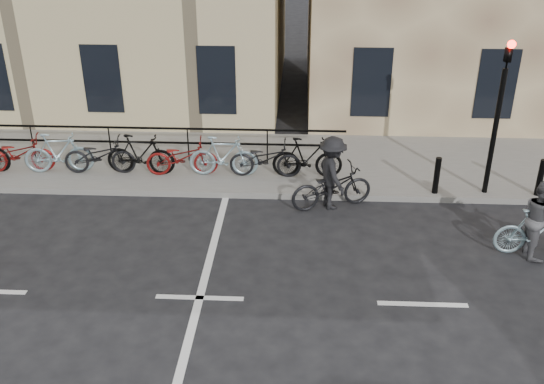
{
  "coord_description": "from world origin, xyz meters",
  "views": [
    {
      "loc": [
        1.75,
        -8.9,
        6.57
      ],
      "look_at": [
        1.21,
        2.17,
        1.1
      ],
      "focal_mm": 40.0,
      "sensor_mm": 36.0,
      "label": 1
    }
  ],
  "objects": [
    {
      "name": "parked_bikes",
      "position": [
        -2.82,
        5.04,
        0.65
      ],
      "size": [
        11.45,
        1.23,
        1.05
      ],
      "color": "black",
      "rests_on": "sidewalk"
    },
    {
      "name": "cyclist_dark",
      "position": [
        2.51,
        3.69,
        0.68
      ],
      "size": [
        2.06,
        1.3,
        1.73
      ],
      "rotation": [
        0.0,
        0.0,
        1.92
      ],
      "color": "black",
      "rests_on": "ground"
    },
    {
      "name": "cyclist_grey",
      "position": [
        6.52,
        1.81,
        0.66
      ],
      "size": [
        1.69,
        0.8,
        1.63
      ],
      "rotation": [
        0.0,
        0.0,
        1.56
      ],
      "color": "#86A5B0",
      "rests_on": "ground"
    },
    {
      "name": "bollard_east",
      "position": [
        5.0,
        4.25,
        0.6
      ],
      "size": [
        0.14,
        0.14,
        0.9
      ],
      "primitive_type": "cylinder",
      "color": "black",
      "rests_on": "sidewalk"
    },
    {
      "name": "traffic_light",
      "position": [
        6.2,
        4.34,
        2.45
      ],
      "size": [
        0.18,
        0.3,
        3.9
      ],
      "color": "black",
      "rests_on": "sidewalk"
    },
    {
      "name": "ground",
      "position": [
        0.0,
        0.0,
        0.0
      ],
      "size": [
        120.0,
        120.0,
        0.0
      ],
      "primitive_type": "plane",
      "color": "black",
      "rests_on": "ground"
    },
    {
      "name": "bollard_west",
      "position": [
        7.4,
        4.25,
        0.6
      ],
      "size": [
        0.14,
        0.14,
        0.9
      ],
      "primitive_type": "cylinder",
      "color": "black",
      "rests_on": "sidewalk"
    },
    {
      "name": "sidewalk",
      "position": [
        -4.0,
        6.0,
        0.07
      ],
      "size": [
        46.0,
        4.0,
        0.15
      ],
      "primitive_type": "cube",
      "color": "slate",
      "rests_on": "ground"
    }
  ]
}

